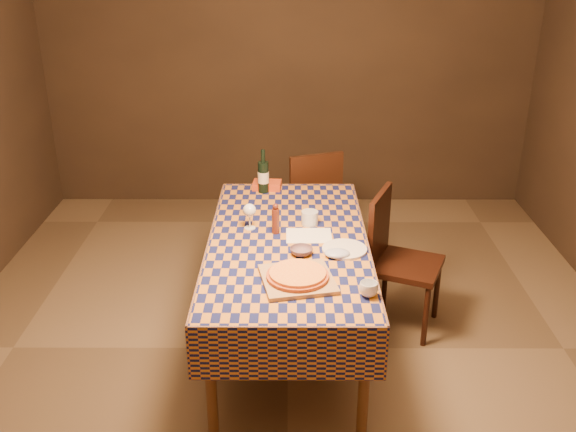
{
  "coord_description": "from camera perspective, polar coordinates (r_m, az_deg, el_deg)",
  "views": [
    {
      "loc": [
        0.01,
        -3.4,
        2.42
      ],
      "look_at": [
        0.0,
        0.05,
        0.9
      ],
      "focal_mm": 40.0,
      "sensor_mm": 36.0,
      "label": 1
    }
  ],
  "objects": [
    {
      "name": "chair_right",
      "position": [
        4.22,
        9.49,
        -3.3
      ],
      "size": [
        0.56,
        0.55,
        0.93
      ],
      "color": "black",
      "rests_on": "ground"
    },
    {
      "name": "flour_patch",
      "position": [
        3.83,
        1.87,
        -1.75
      ],
      "size": [
        0.27,
        0.21,
        0.0
      ],
      "primitive_type": "cube",
      "rotation": [
        0.0,
        0.0,
        0.01
      ],
      "color": "white",
      "rests_on": "dining_table"
    },
    {
      "name": "dining_table",
      "position": [
        3.82,
        -0.0,
        -3.14
      ],
      "size": [
        0.94,
        1.84,
        0.77
      ],
      "color": "brown",
      "rests_on": "ground"
    },
    {
      "name": "wine_bottle",
      "position": [
        4.45,
        -2.21,
        3.55
      ],
      "size": [
        0.08,
        0.08,
        0.31
      ],
      "color": "black",
      "rests_on": "dining_table"
    },
    {
      "name": "pizza",
      "position": [
        3.33,
        0.86,
        -5.24
      ],
      "size": [
        0.35,
        0.35,
        0.03
      ],
      "color": "#A8441C",
      "rests_on": "cutting_board"
    },
    {
      "name": "pepper_mill",
      "position": [
        3.83,
        -1.11,
        -0.31
      ],
      "size": [
        0.05,
        0.05,
        0.19
      ],
      "color": "#4E1E12",
      "rests_on": "dining_table"
    },
    {
      "name": "chair_far",
      "position": [
        5.0,
        1.98,
        1.44
      ],
      "size": [
        0.54,
        0.55,
        0.93
      ],
      "color": "black",
      "rests_on": "ground"
    },
    {
      "name": "deli_tub",
      "position": [
        3.96,
        1.94,
        -0.16
      ],
      "size": [
        0.11,
        0.11,
        0.09
      ],
      "primitive_type": "cylinder",
      "rotation": [
        0.0,
        0.0,
        0.01
      ],
      "color": "#BBBEC2",
      "rests_on": "dining_table"
    },
    {
      "name": "tumbler",
      "position": [
        3.23,
        7.18,
        -6.46
      ],
      "size": [
        0.12,
        0.12,
        0.07
      ],
      "primitive_type": "imported",
      "rotation": [
        0.0,
        0.0,
        0.43
      ],
      "color": "white",
      "rests_on": "dining_table"
    },
    {
      "name": "flour_bag",
      "position": [
        3.59,
        4.39,
        -3.33
      ],
      "size": [
        0.17,
        0.15,
        0.04
      ],
      "primitive_type": "ellipsoid",
      "rotation": [
        0.0,
        0.0,
        -0.32
      ],
      "color": "#A8B5D7",
      "rests_on": "dining_table"
    },
    {
      "name": "wine_glass",
      "position": [
        3.89,
        -3.45,
        0.44
      ],
      "size": [
        0.08,
        0.08,
        0.16
      ],
      "color": "white",
      "rests_on": "dining_table"
    },
    {
      "name": "bowl",
      "position": [
        3.6,
        1.2,
        -3.14
      ],
      "size": [
        0.16,
        0.16,
        0.04
      ],
      "primitive_type": "imported",
      "rotation": [
        0.0,
        0.0,
        -0.27
      ],
      "color": "#684E58",
      "rests_on": "dining_table"
    },
    {
      "name": "white_plate",
      "position": [
        3.67,
        5.04,
        -2.96
      ],
      "size": [
        0.31,
        0.31,
        0.01
      ],
      "primitive_type": "cylinder",
      "rotation": [
        0.0,
        0.0,
        -0.27
      ],
      "color": "white",
      "rests_on": "dining_table"
    },
    {
      "name": "room",
      "position": [
        3.57,
        -0.0,
        6.3
      ],
      "size": [
        5.0,
        5.1,
        2.7
      ],
      "color": "brown",
      "rests_on": "ground"
    },
    {
      "name": "cutting_board",
      "position": [
        3.34,
        0.86,
        -5.64
      ],
      "size": [
        0.43,
        0.43,
        0.02
      ],
      "primitive_type": "cube",
      "rotation": [
        0.0,
        0.0,
        0.2
      ],
      "color": "#A57D4D",
      "rests_on": "dining_table"
    },
    {
      "name": "takeout_container",
      "position": [
        4.54,
        -1.88,
        2.77
      ],
      "size": [
        0.21,
        0.15,
        0.05
      ],
      "primitive_type": "cube",
      "rotation": [
        0.0,
        0.0,
        -0.08
      ],
      "color": "#BE4119",
      "rests_on": "dining_table"
    }
  ]
}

